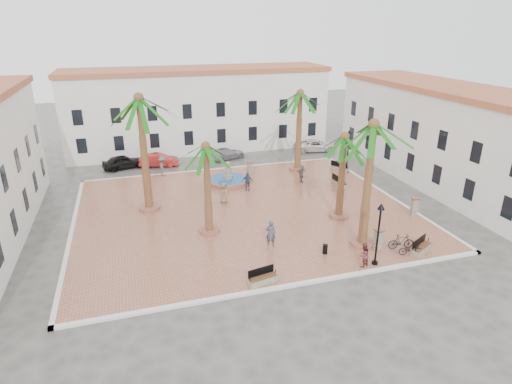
# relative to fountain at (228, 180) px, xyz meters

# --- Properties ---
(ground) EXTENTS (120.00, 120.00, 0.00)m
(ground) POSITION_rel_fountain_xyz_m (-0.29, -6.62, -0.44)
(ground) COLOR #56544F
(ground) RESTS_ON ground
(plaza) EXTENTS (26.00, 22.00, 0.15)m
(plaza) POSITION_rel_fountain_xyz_m (-0.29, -6.62, -0.36)
(plaza) COLOR #AD664C
(plaza) RESTS_ON ground
(kerb_n) EXTENTS (26.30, 0.30, 0.16)m
(kerb_n) POSITION_rel_fountain_xyz_m (-0.29, 4.38, -0.36)
(kerb_n) COLOR silver
(kerb_n) RESTS_ON ground
(kerb_s) EXTENTS (26.30, 0.30, 0.16)m
(kerb_s) POSITION_rel_fountain_xyz_m (-0.29, -17.62, -0.36)
(kerb_s) COLOR silver
(kerb_s) RESTS_ON ground
(kerb_e) EXTENTS (0.30, 22.30, 0.16)m
(kerb_e) POSITION_rel_fountain_xyz_m (12.71, -6.62, -0.36)
(kerb_e) COLOR silver
(kerb_e) RESTS_ON ground
(kerb_w) EXTENTS (0.30, 22.30, 0.16)m
(kerb_w) POSITION_rel_fountain_xyz_m (-13.29, -6.62, -0.36)
(kerb_w) COLOR silver
(kerb_w) RESTS_ON ground
(building_north) EXTENTS (30.40, 7.40, 9.50)m
(building_north) POSITION_rel_fountain_xyz_m (-0.29, 13.38, 4.33)
(building_north) COLOR white
(building_north) RESTS_ON ground
(building_east) EXTENTS (7.40, 26.40, 9.00)m
(building_east) POSITION_rel_fountain_xyz_m (19.71, -4.62, 4.08)
(building_east) COLOR white
(building_east) RESTS_ON ground
(fountain) EXTENTS (4.09, 4.09, 2.11)m
(fountain) POSITION_rel_fountain_xyz_m (0.00, 0.00, 0.00)
(fountain) COLOR #A5624D
(fountain) RESTS_ON plaza
(palm_nw) EXTENTS (5.56, 5.56, 9.35)m
(palm_nw) POSITION_rel_fountain_xyz_m (-7.59, -4.20, 7.72)
(palm_nw) COLOR #A5624D
(palm_nw) RESTS_ON plaza
(palm_sw) EXTENTS (4.71, 4.71, 6.74)m
(palm_sw) POSITION_rel_fountain_xyz_m (-3.73, -9.66, 5.37)
(palm_sw) COLOR #A5624D
(palm_sw) RESTS_ON plaza
(palm_s) EXTENTS (5.27, 5.27, 8.66)m
(palm_s) POSITION_rel_fountain_xyz_m (5.83, -14.54, 7.11)
(palm_s) COLOR #A5624D
(palm_s) RESTS_ON plaza
(palm_e) EXTENTS (4.94, 4.94, 6.75)m
(palm_e) POSITION_rel_fountain_xyz_m (6.44, -9.97, 5.33)
(palm_e) COLOR #A5624D
(palm_e) RESTS_ON plaza
(palm_ne) EXTENTS (5.54, 5.54, 8.21)m
(palm_ne) POSITION_rel_fountain_xyz_m (7.66, 1.57, 6.63)
(palm_ne) COLOR #A5624D
(palm_ne) RESTS_ON plaza
(bench_s) EXTENTS (1.85, 0.89, 0.94)m
(bench_s) POSITION_rel_fountain_xyz_m (-2.05, -17.00, -0.02)
(bench_s) COLOR gray
(bench_s) RESTS_ON plaza
(bench_se) EXTENTS (1.93, 1.38, 0.99)m
(bench_se) POSITION_rel_fountain_xyz_m (9.02, -16.60, -0.01)
(bench_se) COLOR gray
(bench_se) RESTS_ON plaza
(bench_e) EXTENTS (0.74, 2.02, 1.05)m
(bench_e) POSITION_rel_fountain_xyz_m (9.56, -3.96, 0.01)
(bench_e) COLOR gray
(bench_e) RESTS_ON plaza
(bench_ne) EXTENTS (1.45, 1.96, 1.01)m
(bench_ne) POSITION_rel_fountain_xyz_m (11.67, 0.09, -0.00)
(bench_ne) COLOR gray
(bench_ne) RESTS_ON plaza
(lamppost_s) EXTENTS (0.45, 0.45, 4.15)m
(lamppost_s) POSITION_rel_fountain_xyz_m (5.32, -17.02, 2.53)
(lamppost_s) COLOR black
(lamppost_s) RESTS_ON plaza
(lamppost_e) EXTENTS (0.48, 0.48, 4.42)m
(lamppost_e) POSITION_rel_fountain_xyz_m (12.11, -0.56, 2.70)
(lamppost_e) COLOR black
(lamppost_e) RESTS_ON plaza
(bollard_se) EXTENTS (0.56, 0.56, 1.45)m
(bollard_se) POSITION_rel_fountain_xyz_m (6.49, -15.41, 0.47)
(bollard_se) COLOR gray
(bollard_se) RESTS_ON plaza
(bollard_n) EXTENTS (0.57, 0.57, 1.37)m
(bollard_n) POSITION_rel_fountain_xyz_m (2.52, 1.52, 0.42)
(bollard_n) COLOR gray
(bollard_n) RESTS_ON plaza
(bollard_e) EXTENTS (0.63, 0.63, 1.49)m
(bollard_e) POSITION_rel_fountain_xyz_m (12.11, -11.48, 0.48)
(bollard_e) COLOR gray
(bollard_e) RESTS_ON plaza
(litter_bin) EXTENTS (0.33, 0.33, 0.63)m
(litter_bin) POSITION_rel_fountain_xyz_m (2.92, -14.89, 0.03)
(litter_bin) COLOR black
(litter_bin) RESTS_ON plaza
(cyclist_a) EXTENTS (0.78, 0.63, 1.86)m
(cyclist_a) POSITION_rel_fountain_xyz_m (-0.16, -12.87, 0.64)
(cyclist_a) COLOR #3C4255
(cyclist_a) RESTS_ON plaza
(bicycle_a) EXTENTS (1.68, 1.00, 0.83)m
(bicycle_a) POSITION_rel_fountain_xyz_m (8.14, -16.72, 0.13)
(bicycle_a) COLOR black
(bicycle_a) RESTS_ON plaza
(cyclist_b) EXTENTS (0.93, 0.83, 1.57)m
(cyclist_b) POSITION_rel_fountain_xyz_m (4.47, -17.02, 0.50)
(cyclist_b) COLOR brown
(cyclist_b) RESTS_ON plaza
(bicycle_b) EXTENTS (1.83, 0.82, 1.06)m
(bicycle_b) POSITION_rel_fountain_xyz_m (8.01, -15.80, 0.24)
(bicycle_b) COLOR black
(bicycle_b) RESTS_ON plaza
(pedestrian_fountain_a) EXTENTS (1.03, 1.00, 1.79)m
(pedestrian_fountain_a) POSITION_rel_fountain_xyz_m (-1.50, -4.70, 0.61)
(pedestrian_fountain_a) COLOR #78664A
(pedestrian_fountain_a) RESTS_ON plaza
(pedestrian_fountain_b) EXTENTS (1.07, 0.82, 1.70)m
(pedestrian_fountain_b) POSITION_rel_fountain_xyz_m (1.16, -2.46, 0.56)
(pedestrian_fountain_b) COLOR #323F58
(pedestrian_fountain_b) RESTS_ON plaza
(pedestrian_north) EXTENTS (0.82, 1.31, 1.94)m
(pedestrian_north) POSITION_rel_fountain_xyz_m (-5.73, 3.78, 0.69)
(pedestrian_north) COLOR #525358
(pedestrian_north) RESTS_ON plaza
(pedestrian_east) EXTENTS (0.71, 1.61, 1.68)m
(pedestrian_east) POSITION_rel_fountain_xyz_m (6.60, -1.91, 0.55)
(pedestrian_east) COLOR #6B6054
(pedestrian_east) RESTS_ON plaza
(car_black) EXTENTS (4.55, 2.79, 1.45)m
(car_black) POSITION_rel_fountain_xyz_m (-9.40, 7.74, 0.29)
(car_black) COLOR black
(car_black) RESTS_ON ground
(car_red) EXTENTS (4.29, 2.10, 1.35)m
(car_red) POSITION_rel_fountain_xyz_m (-5.78, 7.45, 0.24)
(car_red) COLOR red
(car_red) RESTS_ON ground
(car_silver) EXTENTS (4.65, 2.90, 1.26)m
(car_silver) POSITION_rel_fountain_xyz_m (1.68, 7.91, 0.19)
(car_silver) COLOR #A19FA8
(car_silver) RESTS_ON ground
(car_white) EXTENTS (5.18, 3.08, 1.35)m
(car_white) POSITION_rel_fountain_xyz_m (12.59, 8.03, 0.24)
(car_white) COLOR white
(car_white) RESTS_ON ground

